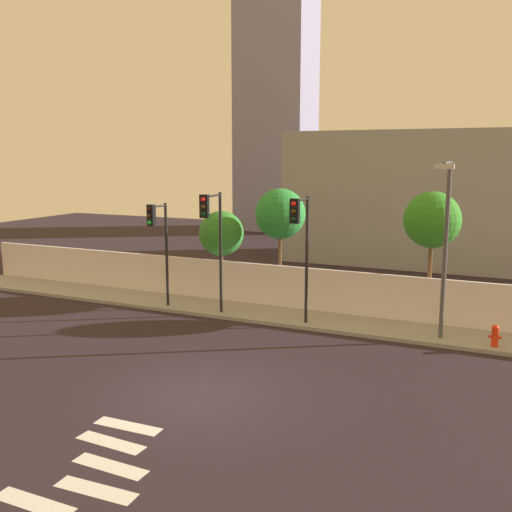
{
  "coord_description": "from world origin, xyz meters",
  "views": [
    {
      "loc": [
        7.74,
        -13.26,
        6.63
      ],
      "look_at": [
        -1.25,
        6.5,
        2.86
      ],
      "focal_mm": 40.36,
      "sensor_mm": 36.0,
      "label": 1
    }
  ],
  "objects_px": {
    "traffic_light_left": "(301,234)",
    "roadside_tree_leftmost": "(221,234)",
    "street_lamp_curbside": "(445,234)",
    "roadside_tree_midright": "(432,220)",
    "roadside_tree_midleft": "(280,214)",
    "traffic_light_center": "(212,228)",
    "traffic_light_right": "(158,233)",
    "fire_hydrant": "(495,335)"
  },
  "relations": [
    {
      "from": "traffic_light_left",
      "to": "fire_hydrant",
      "type": "distance_m",
      "value": 7.67
    },
    {
      "from": "traffic_light_left",
      "to": "traffic_light_right",
      "type": "height_order",
      "value": "traffic_light_left"
    },
    {
      "from": "traffic_light_left",
      "to": "traffic_light_right",
      "type": "distance_m",
      "value": 6.5
    },
    {
      "from": "traffic_light_right",
      "to": "street_lamp_curbside",
      "type": "distance_m",
      "value": 11.62
    },
    {
      "from": "street_lamp_curbside",
      "to": "roadside_tree_midleft",
      "type": "height_order",
      "value": "street_lamp_curbside"
    },
    {
      "from": "traffic_light_left",
      "to": "traffic_light_center",
      "type": "relative_size",
      "value": 0.99
    },
    {
      "from": "street_lamp_curbside",
      "to": "fire_hydrant",
      "type": "xyz_separation_m",
      "value": [
        1.82,
        0.08,
        -3.4
      ]
    },
    {
      "from": "roadside_tree_midleft",
      "to": "roadside_tree_leftmost",
      "type": "bearing_deg",
      "value": 180.0
    },
    {
      "from": "traffic_light_center",
      "to": "roadside_tree_midright",
      "type": "bearing_deg",
      "value": 26.22
    },
    {
      "from": "roadside_tree_leftmost",
      "to": "roadside_tree_midleft",
      "type": "xyz_separation_m",
      "value": [
        3.0,
        0.0,
        1.05
      ]
    },
    {
      "from": "street_lamp_curbside",
      "to": "roadside_tree_leftmost",
      "type": "distance_m",
      "value": 10.99
    },
    {
      "from": "traffic_light_right",
      "to": "roadside_tree_midright",
      "type": "relative_size",
      "value": 0.86
    },
    {
      "from": "roadside_tree_midleft",
      "to": "roadside_tree_midright",
      "type": "xyz_separation_m",
      "value": [
        6.59,
        0.0,
        0.02
      ]
    },
    {
      "from": "fire_hydrant",
      "to": "roadside_tree_midright",
      "type": "bearing_deg",
      "value": 130.74
    },
    {
      "from": "traffic_light_center",
      "to": "roadside_tree_midright",
      "type": "xyz_separation_m",
      "value": [
        7.92,
        3.9,
        0.26
      ]
    },
    {
      "from": "roadside_tree_midleft",
      "to": "roadside_tree_midright",
      "type": "height_order",
      "value": "roadside_tree_midright"
    },
    {
      "from": "fire_hydrant",
      "to": "roadside_tree_leftmost",
      "type": "bearing_deg",
      "value": 165.73
    },
    {
      "from": "traffic_light_left",
      "to": "roadside_tree_leftmost",
      "type": "relative_size",
      "value": 1.21
    },
    {
      "from": "fire_hydrant",
      "to": "roadside_tree_leftmost",
      "type": "xyz_separation_m",
      "value": [
        -12.29,
        3.13,
        2.46
      ]
    },
    {
      "from": "street_lamp_curbside",
      "to": "roadside_tree_midright",
      "type": "bearing_deg",
      "value": 105.24
    },
    {
      "from": "traffic_light_left",
      "to": "traffic_light_right",
      "type": "relative_size",
      "value": 1.1
    },
    {
      "from": "roadside_tree_midright",
      "to": "traffic_light_center",
      "type": "bearing_deg",
      "value": -153.78
    },
    {
      "from": "traffic_light_left",
      "to": "roadside_tree_leftmost",
      "type": "distance_m",
      "value": 6.59
    },
    {
      "from": "traffic_light_center",
      "to": "street_lamp_curbside",
      "type": "relative_size",
      "value": 0.8
    },
    {
      "from": "street_lamp_curbside",
      "to": "roadside_tree_leftmost",
      "type": "height_order",
      "value": "street_lamp_curbside"
    },
    {
      "from": "traffic_light_center",
      "to": "roadside_tree_midleft",
      "type": "xyz_separation_m",
      "value": [
        1.34,
        3.9,
        0.24
      ]
    },
    {
      "from": "street_lamp_curbside",
      "to": "fire_hydrant",
      "type": "height_order",
      "value": "street_lamp_curbside"
    },
    {
      "from": "fire_hydrant",
      "to": "traffic_light_center",
      "type": "bearing_deg",
      "value": -175.81
    },
    {
      "from": "roadside_tree_midright",
      "to": "street_lamp_curbside",
      "type": "bearing_deg",
      "value": -74.76
    },
    {
      "from": "street_lamp_curbside",
      "to": "roadside_tree_midright",
      "type": "distance_m",
      "value": 3.33
    },
    {
      "from": "traffic_light_center",
      "to": "traffic_light_right",
      "type": "height_order",
      "value": "traffic_light_center"
    },
    {
      "from": "fire_hydrant",
      "to": "roadside_tree_leftmost",
      "type": "distance_m",
      "value": 12.91
    },
    {
      "from": "traffic_light_left",
      "to": "fire_hydrant",
      "type": "bearing_deg",
      "value": 5.36
    },
    {
      "from": "fire_hydrant",
      "to": "roadside_tree_midleft",
      "type": "relative_size",
      "value": 0.15
    },
    {
      "from": "street_lamp_curbside",
      "to": "roadside_tree_midright",
      "type": "relative_size",
      "value": 1.2
    },
    {
      "from": "roadside_tree_midright",
      "to": "traffic_light_left",
      "type": "bearing_deg",
      "value": -138.31
    },
    {
      "from": "traffic_light_left",
      "to": "roadside_tree_midright",
      "type": "distance_m",
      "value": 5.69
    },
    {
      "from": "street_lamp_curbside",
      "to": "traffic_light_left",
      "type": "bearing_deg",
      "value": -173.68
    },
    {
      "from": "fire_hydrant",
      "to": "roadside_tree_midright",
      "type": "distance_m",
      "value": 5.43
    },
    {
      "from": "roadside_tree_leftmost",
      "to": "roadside_tree_midleft",
      "type": "distance_m",
      "value": 3.18
    },
    {
      "from": "traffic_light_right",
      "to": "traffic_light_left",
      "type": "bearing_deg",
      "value": -1.72
    },
    {
      "from": "roadside_tree_midleft",
      "to": "traffic_light_right",
      "type": "bearing_deg",
      "value": -139.1
    }
  ]
}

